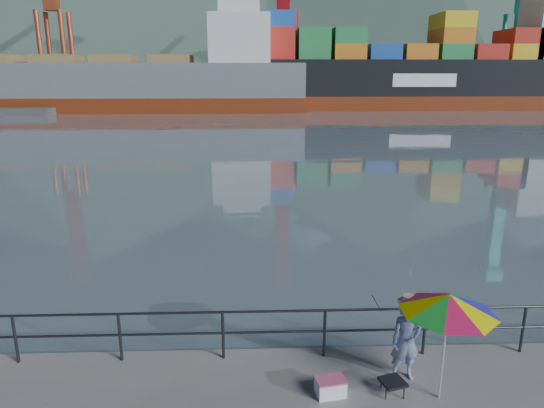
{
  "coord_description": "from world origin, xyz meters",
  "views": [
    {
      "loc": [
        -0.36,
        -6.82,
        5.45
      ],
      "look_at": [
        0.12,
        6.0,
        2.0
      ],
      "focal_mm": 32.0,
      "sensor_mm": 36.0,
      "label": 1
    }
  ],
  "objects": [
    {
      "name": "beach_umbrella",
      "position": [
        2.82,
        0.34,
        1.8
      ],
      "size": [
        2.05,
        2.05,
        1.97
      ],
      "color": "white",
      "rests_on": "ground"
    },
    {
      "name": "container_stacks",
      "position": [
        34.59,
        93.86,
        2.78
      ],
      "size": [
        58.0,
        8.4,
        7.8
      ],
      "color": "#267F3F",
      "rests_on": "ground"
    },
    {
      "name": "fishing_rod",
      "position": [
        2.13,
        2.12,
        0.0
      ],
      "size": [
        0.66,
        1.54,
        1.17
      ],
      "primitive_type": "cylinder",
      "rotation": [
        0.96,
        0.0,
        -0.4
      ],
      "color": "black",
      "rests_on": "ground"
    },
    {
      "name": "far_dock",
      "position": [
        10.0,
        93.0,
        0.0
      ],
      "size": [
        200.0,
        40.0,
        0.4
      ],
      "primitive_type": "cube",
      "color": "#514F4C",
      "rests_on": "ground"
    },
    {
      "name": "bulk_carrier",
      "position": [
        -17.51,
        70.33,
        4.09
      ],
      "size": [
        53.63,
        9.28,
        14.5
      ],
      "color": "maroon",
      "rests_on": "ground"
    },
    {
      "name": "cooler_bag",
      "position": [
        0.94,
        0.48,
        0.14
      ],
      "size": [
        0.55,
        0.41,
        0.29
      ],
      "primitive_type": "cube",
      "rotation": [
        0.0,
        0.0,
        0.18
      ],
      "color": "white",
      "rests_on": "ground"
    },
    {
      "name": "harbor_water",
      "position": [
        0.0,
        130.0,
        0.0
      ],
      "size": [
        500.0,
        280.0,
        0.0
      ],
      "primitive_type": "cube",
      "color": "slate",
      "rests_on": "ground"
    },
    {
      "name": "container_ship",
      "position": [
        27.94,
        74.68,
        5.86
      ],
      "size": [
        56.69,
        9.45,
        18.1
      ],
      "color": "maroon",
      "rests_on": "ground"
    },
    {
      "name": "port_cranes",
      "position": [
        31.0,
        84.0,
        16.0
      ],
      "size": [
        116.0,
        28.0,
        38.4
      ],
      "color": "#D1502B",
      "rests_on": "ground"
    },
    {
      "name": "folding_stool",
      "position": [
        2.04,
        0.47,
        0.14
      ],
      "size": [
        0.49,
        0.49,
        0.26
      ],
      "color": "black",
      "rests_on": "ground"
    },
    {
      "name": "fisherman",
      "position": [
        2.37,
        0.94,
        0.76
      ],
      "size": [
        0.58,
        0.4,
        1.51
      ],
      "primitive_type": "imported",
      "rotation": [
        0.0,
        0.0,
        0.07
      ],
      "color": "navy",
      "rests_on": "ground"
    },
    {
      "name": "guardrail",
      "position": [
        0.0,
        1.7,
        0.52
      ],
      "size": [
        22.0,
        0.06,
        1.03
      ],
      "color": "#2D3033",
      "rests_on": "ground"
    }
  ]
}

